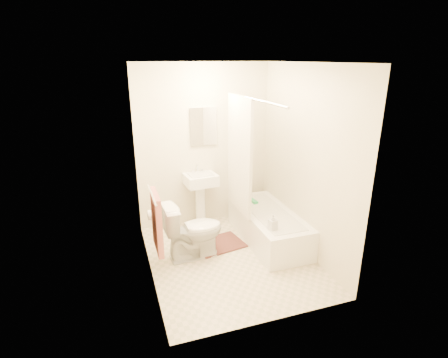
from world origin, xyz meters
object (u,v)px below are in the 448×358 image
object	(u,v)px
bathtub	(268,226)
soap_bottle	(273,222)
toilet	(193,230)
bath_mat	(219,244)
sink	(201,198)

from	to	relation	value
bathtub	soap_bottle	bearing A→B (deg)	-110.55
toilet	bath_mat	world-z (taller)	toilet
toilet	sink	world-z (taller)	sink
sink	toilet	bearing A→B (deg)	-116.97
bathtub	bath_mat	distance (m)	0.74
sink	bathtub	xyz separation A→B (m)	(0.77, -0.76, -0.23)
bathtub	soap_bottle	distance (m)	0.62
toilet	soap_bottle	xyz separation A→B (m)	(0.91, -0.40, 0.16)
sink	bath_mat	bearing A→B (deg)	-90.49
toilet	bath_mat	bearing A→B (deg)	-70.21
bathtub	bath_mat	world-z (taller)	bathtub
soap_bottle	sink	bearing A→B (deg)	114.82
bathtub	soap_bottle	world-z (taller)	soap_bottle
bathtub	bath_mat	size ratio (longest dim) A/B	2.33
toilet	sink	xyz separation A→B (m)	(0.33, 0.86, 0.08)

